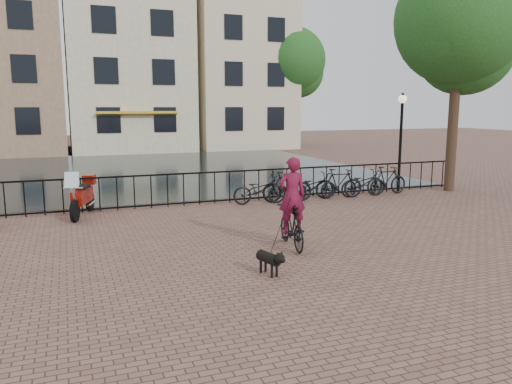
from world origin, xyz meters
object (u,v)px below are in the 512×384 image
object	(u,v)px
lamp_post	(401,126)
cyclist	(292,208)
motorcycle	(82,192)
dog	(269,261)

from	to	relation	value
lamp_post	cyclist	distance (m)	8.40
cyclist	motorcycle	size ratio (longest dim) A/B	1.16
dog	motorcycle	world-z (taller)	motorcycle
lamp_post	motorcycle	distance (m)	10.82
cyclist	motorcycle	xyz separation A→B (m)	(-4.15, 4.97, -0.19)
cyclist	dog	world-z (taller)	cyclist
lamp_post	motorcycle	world-z (taller)	lamp_post
cyclist	lamp_post	bearing A→B (deg)	-134.74
lamp_post	cyclist	bearing A→B (deg)	-142.33
dog	motorcycle	size ratio (longest dim) A/B	0.39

